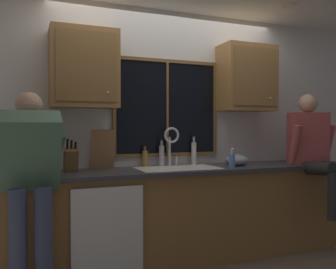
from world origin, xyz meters
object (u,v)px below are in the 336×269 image
(knife_block, at_px, (71,160))
(bottle_green_glass, at_px, (162,155))
(person_standing, at_px, (30,173))
(soap_dispenser, at_px, (232,161))
(mixing_bowl, at_px, (237,160))
(bottle_amber_small, at_px, (145,158))
(person_sitting_on_counter, at_px, (315,148))
(bottle_tall_clear, at_px, (194,153))
(cutting_board, at_px, (103,149))

(knife_block, distance_m, bottle_green_glass, 0.94)
(person_standing, height_order, soap_dispenser, person_standing)
(mixing_bowl, relative_size, bottle_amber_small, 1.15)
(soap_dispenser, xyz_separation_m, bottle_green_glass, (-0.57, 0.44, 0.04))
(soap_dispenser, bearing_deg, person_standing, -176.18)
(bottle_amber_small, bearing_deg, person_sitting_on_counter, -16.13)
(bottle_green_glass, distance_m, bottle_amber_small, 0.18)
(person_sitting_on_counter, xyz_separation_m, mixing_bowl, (-0.80, 0.26, -0.13))
(mixing_bowl, relative_size, bottle_green_glass, 0.89)
(soap_dispenser, xyz_separation_m, bottle_tall_clear, (-0.19, 0.45, 0.05))
(knife_block, relative_size, soap_dispenser, 1.63)
(cutting_board, distance_m, bottle_tall_clear, 0.99)
(cutting_board, distance_m, bottle_amber_small, 0.44)
(person_sitting_on_counter, bearing_deg, mixing_bowl, 162.11)
(bottle_green_glass, bearing_deg, soap_dispenser, -37.86)
(bottle_amber_small, bearing_deg, soap_dispenser, -31.11)
(person_sitting_on_counter, relative_size, knife_block, 3.92)
(person_sitting_on_counter, relative_size, bottle_green_glass, 4.59)
(mixing_bowl, distance_m, bottle_amber_small, 0.96)
(knife_block, bearing_deg, cutting_board, 21.85)
(cutting_board, xyz_separation_m, mixing_bowl, (1.36, -0.22, -0.13))
(knife_block, bearing_deg, bottle_amber_small, 11.21)
(person_sitting_on_counter, xyz_separation_m, soap_dispenser, (-0.99, 0.05, -0.11))
(knife_block, height_order, bottle_green_glass, knife_block)
(soap_dispenser, distance_m, bottle_amber_small, 0.87)
(cutting_board, height_order, bottle_amber_small, cutting_board)
(bottle_tall_clear, relative_size, bottle_amber_small, 1.45)
(cutting_board, xyz_separation_m, bottle_green_glass, (0.61, 0.01, -0.08))
(mixing_bowl, bearing_deg, person_standing, -170.74)
(mixing_bowl, bearing_deg, person_sitting_on_counter, -17.89)
(mixing_bowl, xyz_separation_m, bottle_green_glass, (-0.75, 0.23, 0.06))
(person_sitting_on_counter, distance_m, soap_dispenser, 1.00)
(knife_block, xyz_separation_m, bottle_amber_small, (0.75, 0.15, -0.02))
(person_standing, distance_m, bottle_green_glass, 1.39)
(person_standing, relative_size, bottle_tall_clear, 5.18)
(soap_dispenser, bearing_deg, bottle_tall_clear, 112.91)
(soap_dispenser, bearing_deg, bottle_green_glass, 142.14)
(person_sitting_on_counter, distance_m, bottle_amber_small, 1.81)
(mixing_bowl, bearing_deg, soap_dispenser, -131.97)
(mixing_bowl, xyz_separation_m, soap_dispenser, (-0.19, -0.21, 0.02))
(mixing_bowl, relative_size, bottle_tall_clear, 0.79)
(knife_block, relative_size, bottle_tall_clear, 1.04)
(person_sitting_on_counter, height_order, bottle_amber_small, person_sitting_on_counter)
(cutting_board, bearing_deg, soap_dispenser, -19.99)
(person_standing, height_order, bottle_tall_clear, person_standing)
(bottle_green_glass, relative_size, bottle_amber_small, 1.28)
(bottle_tall_clear, bearing_deg, mixing_bowl, -33.06)
(bottle_green_glass, relative_size, bottle_tall_clear, 0.89)
(mixing_bowl, height_order, bottle_tall_clear, bottle_tall_clear)
(knife_block, relative_size, mixing_bowl, 1.31)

